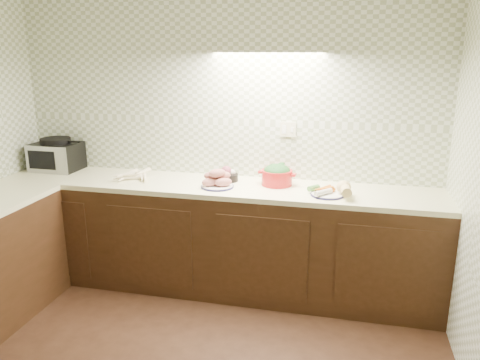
% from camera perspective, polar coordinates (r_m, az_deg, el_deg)
% --- Properties ---
extents(room, '(3.60, 3.60, 2.60)m').
position_cam_1_polar(room, '(2.26, -14.23, 6.99)').
color(room, black).
rests_on(room, ground).
extents(counter, '(3.60, 3.60, 0.90)m').
position_cam_1_polar(counter, '(3.50, -17.92, -10.52)').
color(counter, black).
rests_on(counter, ground).
extents(toaster_oven, '(0.41, 0.32, 0.29)m').
position_cam_1_polar(toaster_oven, '(4.51, -21.46, 2.84)').
color(toaster_oven, black).
rests_on(toaster_oven, counter).
extents(parsnip_pile, '(0.30, 0.32, 0.07)m').
position_cam_1_polar(parsnip_pile, '(4.05, -13.13, 0.64)').
color(parsnip_pile, beige).
rests_on(parsnip_pile, counter).
extents(sweet_potato_plate, '(0.26, 0.26, 0.15)m').
position_cam_1_polar(sweet_potato_plate, '(3.68, -2.79, -0.06)').
color(sweet_potato_plate, '#191745').
rests_on(sweet_potato_plate, counter).
extents(onion_bowl, '(0.16, 0.16, 0.13)m').
position_cam_1_polar(onion_bowl, '(3.86, -1.48, 0.57)').
color(onion_bowl, black).
rests_on(onion_bowl, counter).
extents(dutch_oven, '(0.31, 0.28, 0.17)m').
position_cam_1_polar(dutch_oven, '(3.74, 4.53, 0.63)').
color(dutch_oven, red).
rests_on(dutch_oven, counter).
extents(veg_plate, '(0.33, 0.26, 0.12)m').
position_cam_1_polar(veg_plate, '(3.54, 11.42, -1.21)').
color(veg_plate, '#191745').
rests_on(veg_plate, counter).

